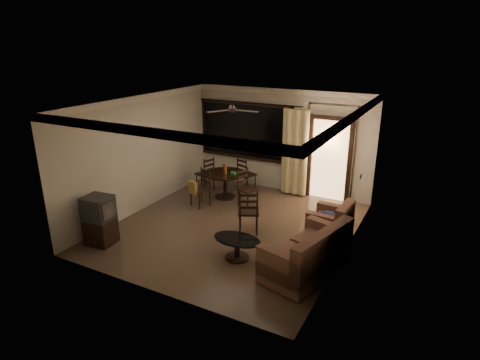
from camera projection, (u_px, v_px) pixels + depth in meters
The scene contains 12 objects.
ground at pixel (233, 227), 9.05m from camera, with size 5.50×5.50×0.00m, color #7F6651.
room_shell at pixel (290, 135), 9.65m from camera, with size 5.50×6.70×5.50m.
dining_table at pixel (225, 178), 10.60m from camera, with size 1.09×1.09×0.90m.
dining_chair_west at pixel (205, 180), 11.25m from camera, with size 0.53×0.53×0.95m.
dining_chair_east at pixel (247, 195), 10.12m from camera, with size 0.53×0.53×0.95m.
dining_chair_south at pixel (200, 194), 10.12m from camera, with size 0.53×0.57×0.95m.
dining_chair_north at pixel (246, 180), 11.20m from camera, with size 0.53×0.53×0.95m.
tv_cabinet at pixel (100, 220), 8.18m from camera, with size 0.60×0.55×1.04m.
sofa at pixel (309, 256), 7.14m from camera, with size 1.31×1.89×0.92m.
armchair at pixel (332, 224), 8.45m from camera, with size 0.85×0.85×0.81m.
coffee_table at pixel (237, 245), 7.69m from camera, with size 0.96×0.57×0.42m.
side_chair at pixel (248, 219), 8.73m from camera, with size 0.60×0.60×1.02m.
Camera 1 is at (3.97, -7.15, 4.02)m, focal length 30.00 mm.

